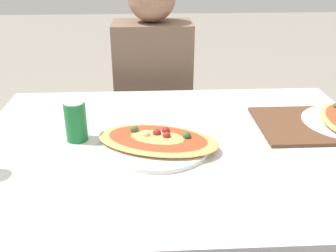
% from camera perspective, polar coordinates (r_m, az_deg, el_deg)
% --- Properties ---
extents(dining_table, '(1.25, 0.93, 0.73)m').
position_cam_1_polar(dining_table, '(1.24, 1.48, -5.16)').
color(dining_table, silver).
rests_on(dining_table, ground_plane).
extents(chair_far_seated, '(0.40, 0.40, 0.88)m').
position_cam_1_polar(chair_far_seated, '(2.03, -2.14, 2.01)').
color(chair_far_seated, '#4C4C4C').
rests_on(chair_far_seated, ground_plane).
extents(person_seated, '(0.36, 0.25, 1.18)m').
position_cam_1_polar(person_seated, '(1.85, -2.17, 6.27)').
color(person_seated, '#2D2D38').
rests_on(person_seated, ground_plane).
extents(pizza_main, '(0.41, 0.32, 0.05)m').
position_cam_1_polar(pizza_main, '(1.17, -1.53, -2.27)').
color(pizza_main, white).
rests_on(pizza_main, dining_table).
extents(soda_can, '(0.07, 0.07, 0.12)m').
position_cam_1_polar(soda_can, '(1.23, -13.24, 0.68)').
color(soda_can, '#197233').
rests_on(soda_can, dining_table).
extents(serving_tray, '(0.42, 0.29, 0.01)m').
position_cam_1_polar(serving_tray, '(1.40, 21.20, 0.22)').
color(serving_tray, brown).
rests_on(serving_tray, dining_table).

